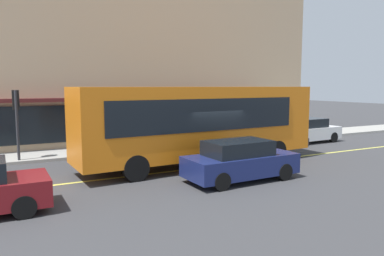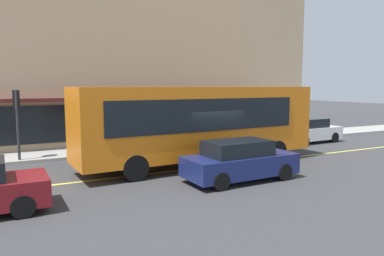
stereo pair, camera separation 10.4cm
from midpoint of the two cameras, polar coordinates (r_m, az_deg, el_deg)
The scene contains 10 objects.
ground at distance 16.09m, azimuth 2.86°, elevation -6.11°, with size 120.00×120.00×0.00m, color #38383A.
sidewalk at distance 21.13m, azimuth -4.87°, elevation -2.86°, with size 80.00×2.73×0.15m, color #9E9B93.
lane_centre_stripe at distance 16.09m, azimuth 2.86°, elevation -6.10°, with size 36.00×0.16×0.01m, color #D8D14C.
storefront_building at distance 26.47m, azimuth -13.78°, elevation 9.60°, with size 27.37×10.68×10.03m.
bus at distance 16.15m, azimuth 1.57°, elevation 1.08°, with size 11.25×3.13×3.50m.
traffic_light at distance 18.49m, azimuth -25.57°, elevation 2.84°, with size 0.30×0.52×3.20m.
car_navy at distance 13.83m, azimuth 7.66°, elevation -5.12°, with size 4.36×1.98×1.52m.
car_white at distance 23.97m, azimuth 17.78°, elevation -0.42°, with size 4.39×2.05×1.52m.
pedestrian_by_curb at distance 23.66m, azimuth 7.63°, elevation 0.66°, with size 0.34×0.34×1.62m.
pedestrian_at_corner at distance 22.16m, azimuth 0.52°, elevation 0.68°, with size 0.34×0.34×1.82m.
Camera 2 is at (-7.78, -13.63, 3.54)m, focal length 34.13 mm.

